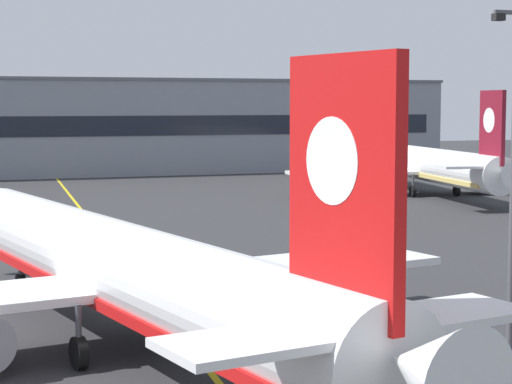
# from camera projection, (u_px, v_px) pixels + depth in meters

# --- Properties ---
(taxiway_centreline) EXTENTS (13.85, 179.51, 0.01)m
(taxiway_centreline) POSITION_uv_depth(u_px,v_px,m) (136.00, 278.00, 55.56)
(taxiway_centreline) COLOR yellow
(taxiway_centreline) RESTS_ON ground
(airliner_foreground) EXTENTS (32.33, 41.27, 11.65)m
(airliner_foreground) POSITION_uv_depth(u_px,v_px,m) (122.00, 271.00, 39.15)
(airliner_foreground) COLOR white
(airliner_foreground) RESTS_ON ground
(airliner_background) EXTENTS (32.02, 41.03, 11.53)m
(airliner_background) POSITION_uv_depth(u_px,v_px,m) (429.00, 166.00, 105.15)
(airliner_background) COLOR white
(airliner_background) RESTS_ON ground
(terminal_building) EXTENTS (129.61, 12.40, 13.86)m
(terminal_building) POSITION_uv_depth(u_px,v_px,m) (15.00, 127.00, 131.66)
(terminal_building) COLOR gray
(terminal_building) RESTS_ON ground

